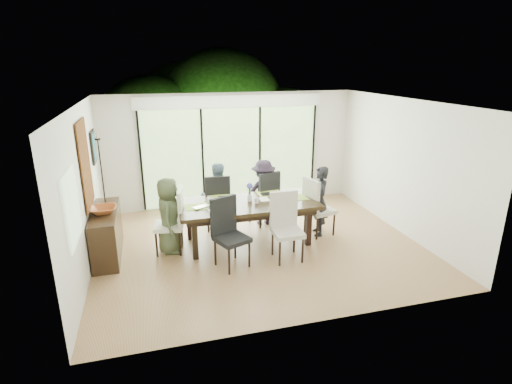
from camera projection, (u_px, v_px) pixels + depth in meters
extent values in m
cube|color=brown|center=(259.00, 245.00, 7.69)|extent=(6.00, 5.00, 0.01)
cube|color=white|center=(260.00, 102.00, 6.85)|extent=(6.00, 5.00, 0.01)
cube|color=silver|center=(231.00, 150.00, 9.57)|extent=(6.00, 0.02, 2.70)
cube|color=beige|center=(314.00, 232.00, 4.97)|extent=(6.00, 0.02, 2.70)
cube|color=beige|center=(83.00, 191.00, 6.51)|extent=(0.02, 5.00, 2.70)
cube|color=silver|center=(403.00, 167.00, 8.02)|extent=(0.02, 5.00, 2.70)
cube|color=#598C3F|center=(232.00, 156.00, 9.58)|extent=(4.20, 0.02, 2.30)
cube|color=white|center=(231.00, 101.00, 9.17)|extent=(4.40, 0.06, 0.28)
cube|color=black|center=(141.00, 162.00, 9.04)|extent=(0.05, 0.04, 2.30)
cube|color=black|center=(203.00, 158.00, 9.40)|extent=(0.05, 0.04, 2.30)
cube|color=black|center=(260.00, 155.00, 9.75)|extent=(0.05, 0.04, 2.30)
cube|color=black|center=(313.00, 152.00, 10.10)|extent=(0.05, 0.04, 2.30)
cube|color=#8CAD7F|center=(72.00, 207.00, 5.38)|extent=(0.02, 0.90, 1.00)
cube|color=brown|center=(225.00, 194.00, 10.82)|extent=(6.00, 1.80, 0.10)
cube|color=#4F3622|center=(220.00, 165.00, 11.37)|extent=(6.00, 0.08, 0.06)
sphere|color=#14380F|center=(151.00, 132.00, 11.56)|extent=(3.20, 3.20, 3.20)
sphere|color=#14380F|center=(222.00, 114.00, 12.55)|extent=(4.00, 4.00, 4.00)
sphere|color=#14380F|center=(284.00, 133.00, 12.43)|extent=(2.80, 2.80, 2.80)
sphere|color=#14380F|center=(188.00, 118.00, 12.99)|extent=(3.60, 3.60, 3.60)
cube|color=black|center=(248.00, 204.00, 7.59)|extent=(2.64, 1.21, 0.07)
cube|color=black|center=(248.00, 209.00, 7.62)|extent=(2.42, 0.99, 0.11)
cube|color=black|center=(195.00, 239.00, 7.05)|extent=(0.10, 0.10, 0.76)
cube|color=black|center=(308.00, 227.00, 7.59)|extent=(0.10, 0.10, 0.76)
cube|color=black|center=(189.00, 221.00, 7.84)|extent=(0.10, 0.10, 0.76)
cube|color=black|center=(293.00, 211.00, 8.38)|extent=(0.10, 0.10, 0.76)
imported|color=#475337|center=(169.00, 215.00, 7.24)|extent=(0.55, 0.73, 1.42)
imported|color=black|center=(319.00, 201.00, 7.98)|extent=(0.53, 0.73, 1.42)
imported|color=slate|center=(217.00, 196.00, 8.26)|extent=(0.70, 0.47, 1.42)
imported|color=#241B29|center=(263.00, 192.00, 8.51)|extent=(0.68, 0.45, 1.42)
cube|color=#8AB841|center=(198.00, 207.00, 7.34)|extent=(0.48, 0.35, 0.01)
cube|color=olive|center=(295.00, 198.00, 7.81)|extent=(0.48, 0.35, 0.01)
cube|color=#B1C546|center=(221.00, 198.00, 7.83)|extent=(0.48, 0.35, 0.01)
cube|color=#AAC245|center=(269.00, 193.00, 8.08)|extent=(0.48, 0.35, 0.01)
cube|color=white|center=(222.00, 210.00, 7.16)|extent=(0.48, 0.35, 0.01)
cube|color=black|center=(226.00, 197.00, 7.81)|extent=(0.29, 0.20, 0.01)
cube|color=black|center=(268.00, 194.00, 8.02)|extent=(0.26, 0.19, 0.01)
cube|color=white|center=(284.00, 200.00, 7.71)|extent=(0.33, 0.24, 0.00)
cube|color=white|center=(222.00, 209.00, 7.16)|extent=(0.29, 0.29, 0.03)
cube|color=orange|center=(222.00, 208.00, 7.15)|extent=(0.22, 0.22, 0.02)
cylinder|color=silver|center=(250.00, 198.00, 7.61)|extent=(0.09, 0.09, 0.13)
cylinder|color=#337226|center=(250.00, 191.00, 7.57)|extent=(0.04, 0.04, 0.18)
sphere|color=#4C48B6|center=(250.00, 186.00, 7.54)|extent=(0.12, 0.12, 0.12)
imported|color=silver|center=(204.00, 207.00, 7.27)|extent=(0.43, 0.36, 0.03)
imported|color=white|center=(210.00, 200.00, 7.52)|extent=(0.19, 0.19, 0.11)
imported|color=white|center=(257.00, 201.00, 7.51)|extent=(0.16, 0.16, 0.10)
imported|color=white|center=(286.00, 194.00, 7.85)|extent=(0.19, 0.19, 0.11)
imported|color=white|center=(260.00, 200.00, 7.68)|extent=(0.19, 0.26, 0.02)
cube|color=black|center=(107.00, 233.00, 7.17)|extent=(0.43, 1.53, 0.86)
imported|color=#974921|center=(103.00, 210.00, 6.93)|extent=(0.46, 0.46, 0.11)
cylinder|color=black|center=(106.00, 203.00, 7.35)|extent=(0.10, 0.10, 0.04)
cylinder|color=black|center=(102.00, 172.00, 7.16)|extent=(0.02, 0.02, 1.20)
cylinder|color=black|center=(98.00, 139.00, 6.98)|extent=(0.10, 0.10, 0.03)
cylinder|color=silver|center=(97.00, 136.00, 6.96)|extent=(0.03, 0.03, 0.10)
cube|color=brown|center=(85.00, 165.00, 6.78)|extent=(0.02, 1.00, 1.50)
cube|color=black|center=(94.00, 147.00, 7.96)|extent=(0.03, 0.55, 0.65)
cube|color=#184A4F|center=(95.00, 147.00, 7.96)|extent=(0.01, 0.45, 0.55)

